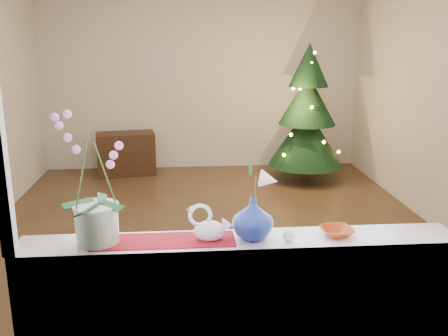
# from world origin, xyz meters

# --- Properties ---
(ground) EXTENTS (5.00, 5.00, 0.00)m
(ground) POSITION_xyz_m (0.00, 0.00, 0.00)
(ground) COLOR #3A2517
(ground) RESTS_ON ground
(wall_back) EXTENTS (4.50, 0.10, 2.70)m
(wall_back) POSITION_xyz_m (0.00, 2.50, 1.35)
(wall_back) COLOR beige
(wall_back) RESTS_ON ground
(wall_front) EXTENTS (4.50, 0.10, 2.70)m
(wall_front) POSITION_xyz_m (0.00, -2.50, 1.35)
(wall_front) COLOR beige
(wall_front) RESTS_ON ground
(wall_right) EXTENTS (0.10, 5.00, 2.70)m
(wall_right) POSITION_xyz_m (2.25, 0.00, 1.35)
(wall_right) COLOR beige
(wall_right) RESTS_ON ground
(window_apron) EXTENTS (2.20, 0.08, 0.88)m
(window_apron) POSITION_xyz_m (0.00, -2.46, 0.44)
(window_apron) COLOR white
(window_apron) RESTS_ON ground
(windowsill) EXTENTS (2.20, 0.26, 0.04)m
(windowsill) POSITION_xyz_m (0.00, -2.37, 0.90)
(windowsill) COLOR white
(windowsill) RESTS_ON window_apron
(window_frame) EXTENTS (2.22, 0.06, 1.60)m
(window_frame) POSITION_xyz_m (0.00, -2.47, 1.70)
(window_frame) COLOR white
(window_frame) RESTS_ON windowsill
(runner) EXTENTS (0.70, 0.20, 0.01)m
(runner) POSITION_xyz_m (-0.38, -2.37, 0.92)
(runner) COLOR maroon
(runner) RESTS_ON windowsill
(orchid_pot) EXTENTS (0.27, 0.27, 0.65)m
(orchid_pot) POSITION_xyz_m (-0.70, -2.37, 1.25)
(orchid_pot) COLOR white
(orchid_pot) RESTS_ON windowsill
(swan) EXTENTS (0.22, 0.11, 0.18)m
(swan) POSITION_xyz_m (-0.16, -2.38, 1.01)
(swan) COLOR white
(swan) RESTS_ON windowsill
(blue_vase) EXTENTS (0.28, 0.28, 0.24)m
(blue_vase) POSITION_xyz_m (0.06, -2.37, 1.04)
(blue_vase) COLOR navy
(blue_vase) RESTS_ON windowsill
(lily) EXTENTS (0.13, 0.08, 0.18)m
(lily) POSITION_xyz_m (0.06, -2.37, 1.26)
(lily) COLOR white
(lily) RESTS_ON blue_vase
(paperweight) EXTENTS (0.07, 0.07, 0.06)m
(paperweight) POSITION_xyz_m (0.23, -2.42, 0.95)
(paperweight) COLOR white
(paperweight) RESTS_ON windowsill
(amber_dish) EXTENTS (0.16, 0.16, 0.03)m
(amber_dish) POSITION_xyz_m (0.49, -2.37, 0.94)
(amber_dish) COLOR #9B2E10
(amber_dish) RESTS_ON windowsill
(xmas_tree) EXTENTS (1.10, 1.10, 1.80)m
(xmas_tree) POSITION_xyz_m (1.34, 1.71, 0.90)
(xmas_tree) COLOR black
(xmas_tree) RESTS_ON ground
(side_table) EXTENTS (0.84, 0.52, 0.59)m
(side_table) POSITION_xyz_m (-1.08, 2.16, 0.29)
(side_table) COLOR black
(side_table) RESTS_ON ground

